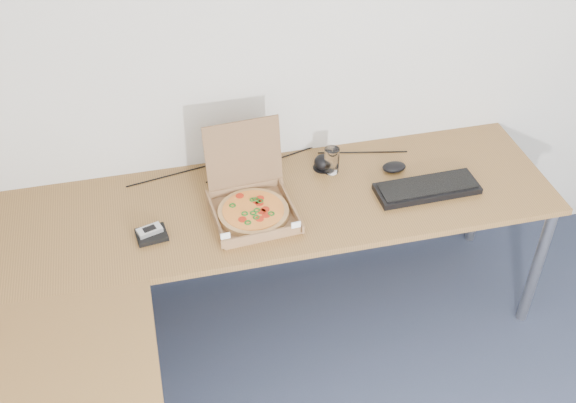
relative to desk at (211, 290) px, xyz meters
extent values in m
cube|color=brown|center=(0.32, 0.43, 0.01)|extent=(2.50, 0.70, 0.03)
cylinder|color=gray|center=(1.52, 0.73, -0.35)|extent=(0.05, 0.05, 0.70)
cube|color=brown|center=(0.23, 0.35, 0.03)|extent=(0.33, 0.33, 0.01)
cube|color=brown|center=(0.23, 0.54, 0.20)|extent=(0.33, 0.07, 0.33)
cylinder|color=tan|center=(0.23, 0.35, 0.05)|extent=(0.30, 0.30, 0.02)
cylinder|color=#C9432A|center=(0.23, 0.35, 0.07)|extent=(0.26, 0.26, 0.00)
cylinder|color=silver|center=(0.64, 0.58, 0.09)|extent=(0.07, 0.07, 0.12)
cube|color=black|center=(1.01, 0.34, 0.04)|extent=(0.46, 0.17, 0.03)
ellipsoid|color=black|center=(0.92, 0.52, 0.05)|extent=(0.12, 0.09, 0.04)
cube|color=black|center=(-0.19, 0.32, 0.04)|extent=(0.13, 0.12, 0.02)
cube|color=#B2B5BA|center=(-0.20, 0.33, 0.06)|extent=(0.11, 0.08, 0.02)
ellipsoid|color=black|center=(0.61, 0.61, 0.07)|extent=(0.09, 0.09, 0.08)
camera|label=1|loc=(-0.14, -1.87, 1.95)|focal=43.65mm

